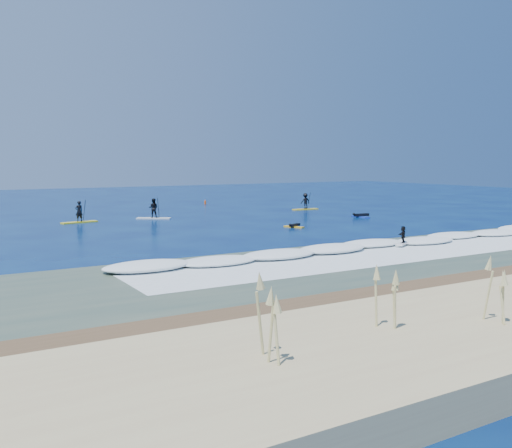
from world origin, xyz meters
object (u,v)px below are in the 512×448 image
sup_paddler_center (154,210)px  prone_paddler_near (294,226)px  sup_paddler_right (305,202)px  prone_paddler_far (361,216)px  marker_buoy (205,202)px  sup_paddler_left (79,215)px  wave_surfer (403,236)px

sup_paddler_center → prone_paddler_near: 15.13m
sup_paddler_center → prone_paddler_near: (7.76, -12.97, -0.73)m
sup_paddler_right → prone_paddler_near: size_ratio=1.68×
prone_paddler_far → sup_paddler_center: bearing=69.2°
marker_buoy → sup_paddler_left: bearing=-144.6°
sup_paddler_right → wave_surfer: (-10.86, -26.32, -0.15)m
wave_surfer → prone_paddler_far: bearing=29.8°
prone_paddler_near → sup_paddler_left: bearing=26.5°
prone_paddler_near → sup_paddler_center: bearing=8.7°
sup_paddler_center → sup_paddler_right: sup_paddler_center is taller
sup_paddler_center → sup_paddler_right: (18.73, 0.74, 0.00)m
sup_paddler_left → sup_paddler_center: bearing=-10.8°
prone_paddler_near → wave_surfer: (0.11, -12.60, 0.58)m
sup_paddler_right → marker_buoy: sup_paddler_right is taller
sup_paddler_left → prone_paddler_near: sup_paddler_left is taller
sup_paddler_left → wave_surfer: bearing=-69.8°
prone_paddler_near → marker_buoy: 27.14m
prone_paddler_near → marker_buoy: marker_buoy is taller
sup_paddler_left → sup_paddler_right: size_ratio=1.07×
wave_surfer → sup_paddler_right: bearing=40.2°
prone_paddler_far → marker_buoy: size_ratio=3.94×
sup_paddler_center → prone_paddler_near: bearing=-25.4°
prone_paddler_far → prone_paddler_near: bearing=115.2°
prone_paddler_near → prone_paddler_far: bearing=-92.8°
sup_paddler_left → prone_paddler_far: (25.57, -9.29, -0.56)m
prone_paddler_far → wave_surfer: (-10.57, -16.36, 0.54)m
marker_buoy → prone_paddler_far: bearing=-74.8°
sup_paddler_right → marker_buoy: 14.62m
sup_paddler_right → marker_buoy: (-6.55, 13.06, -0.60)m
sup_paddler_left → wave_surfer: (15.00, -25.66, -0.01)m
wave_surfer → marker_buoy: bearing=56.4°
sup_paddler_left → wave_surfer: size_ratio=2.00×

